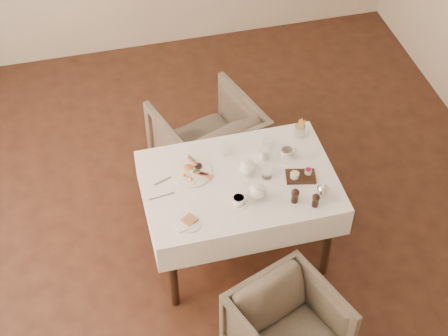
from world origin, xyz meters
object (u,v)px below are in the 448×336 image
armchair_near (288,330)px  teapot_centre (248,166)px  table (239,192)px  armchair_far (208,141)px  breakfast_plate (192,172)px

armchair_near → teapot_centre: bearing=69.9°
table → armchair_far: table is taller
armchair_near → armchair_far: bearing=72.7°
armchair_far → breakfast_plate: (-0.27, -0.69, 0.42)m
armchair_far → breakfast_plate: size_ratio=2.68×
armchair_near → table: bearing=74.3°
table → breakfast_plate: bearing=154.2°
armchair_far → armchair_near: bearing=75.5°
table → teapot_centre: bearing=35.5°
armchair_far → teapot_centre: (0.10, -0.79, 0.48)m
breakfast_plate → teapot_centre: 0.38m
breakfast_plate → teapot_centre: size_ratio=1.78×
armchair_far → teapot_centre: 0.92m
table → breakfast_plate: (-0.30, 0.14, 0.13)m
table → armchair_near: table is taller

